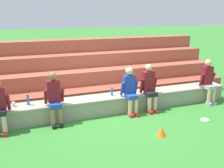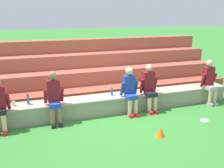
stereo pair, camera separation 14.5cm
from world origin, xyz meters
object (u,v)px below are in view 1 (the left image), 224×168
at_px(water_bottle_near_left, 155,86).
at_px(plastic_cup_left_end, 209,82).
at_px(plastic_cup_middle, 13,104).
at_px(sports_cone, 162,131).
at_px(water_bottle_near_right, 112,92).
at_px(frisbee, 205,120).
at_px(person_left_of_center, 55,97).
at_px(water_bottle_center_gap, 28,100).
at_px(person_far_right, 208,80).
at_px(person_right_of_center, 149,87).
at_px(person_center, 130,90).

height_order(water_bottle_near_left, plastic_cup_left_end, water_bottle_near_left).
height_order(plastic_cup_middle, sports_cone, plastic_cup_middle).
relative_size(water_bottle_near_left, plastic_cup_middle, 2.05).
xyz_separation_m(water_bottle_near_right, frisbee, (2.12, -1.45, -0.59)).
height_order(plastic_cup_left_end, sports_cone, plastic_cup_left_end).
relative_size(person_left_of_center, water_bottle_center_gap, 5.09).
bearing_deg(plastic_cup_middle, water_bottle_near_right, -0.97).
xyz_separation_m(person_far_right, water_bottle_near_left, (-1.68, 0.38, -0.13)).
bearing_deg(sports_cone, water_bottle_near_left, 65.38).
distance_m(person_right_of_center, water_bottle_near_right, 1.09).
bearing_deg(frisbee, water_bottle_near_right, 145.61).
bearing_deg(plastic_cup_left_end, water_bottle_near_left, 180.00).
distance_m(frisbee, sports_cone, 1.59).
distance_m(water_bottle_center_gap, sports_cone, 3.42).
xyz_separation_m(person_left_of_center, water_bottle_near_right, (1.64, 0.29, -0.12)).
bearing_deg(water_bottle_near_left, plastic_cup_middle, 179.98).
relative_size(water_bottle_center_gap, sports_cone, 1.14).
distance_m(person_left_of_center, person_center, 2.08).
xyz_separation_m(person_center, plastic_cup_middle, (-3.06, 0.35, -0.16)).
height_order(person_right_of_center, water_bottle_near_left, person_right_of_center).
bearing_deg(sports_cone, person_center, 95.08).
bearing_deg(person_far_right, water_bottle_near_left, 167.18).
bearing_deg(plastic_cup_left_end, plastic_cup_middle, 179.99).
xyz_separation_m(water_bottle_near_left, plastic_cup_left_end, (2.07, -0.00, -0.05)).
distance_m(person_center, plastic_cup_middle, 3.09).
distance_m(person_center, water_bottle_near_right, 0.54).
bearing_deg(water_bottle_center_gap, water_bottle_near_left, 0.12).
distance_m(person_center, person_right_of_center, 0.61).
bearing_deg(person_right_of_center, water_bottle_near_right, 164.89).
height_order(person_left_of_center, person_center, person_left_of_center).
bearing_deg(frisbee, plastic_cup_left_end, 47.37).
bearing_deg(water_bottle_center_gap, water_bottle_near_right, -0.90).
xyz_separation_m(water_bottle_near_left, frisbee, (0.70, -1.49, -0.58)).
bearing_deg(water_bottle_near_left, person_far_right, -12.82).
bearing_deg(water_bottle_near_left, plastic_cup_left_end, -0.00).
bearing_deg(person_far_right, person_center, 179.23).
distance_m(water_bottle_center_gap, plastic_cup_left_end, 5.76).
distance_m(person_far_right, water_bottle_center_gap, 5.38).
distance_m(person_center, person_far_right, 2.66).
relative_size(person_left_of_center, person_center, 1.03).
relative_size(plastic_cup_left_end, plastic_cup_middle, 1.09).
relative_size(person_right_of_center, person_far_right, 0.99).
xyz_separation_m(water_bottle_near_right, plastic_cup_left_end, (3.49, 0.04, -0.05)).
bearing_deg(person_right_of_center, person_center, -178.20).
distance_m(plastic_cup_middle, frisbee, 5.00).
height_order(plastic_cup_left_end, plastic_cup_middle, plastic_cup_left_end).
relative_size(person_left_of_center, person_right_of_center, 1.00).
height_order(person_left_of_center, water_bottle_near_left, person_left_of_center).
relative_size(person_left_of_center, frisbee, 5.83).
xyz_separation_m(water_bottle_center_gap, water_bottle_near_right, (2.27, -0.04, -0.01)).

